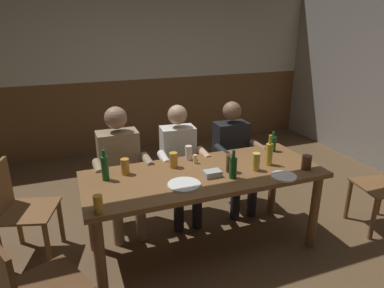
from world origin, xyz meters
TOP-DOWN VIEW (x-y plane):
  - ground_plane at (0.00, 0.00)m, footprint 7.13×7.13m
  - back_wall_upper at (0.00, 2.79)m, footprint 5.94×0.12m
  - back_wall_wainscot at (0.00, 2.79)m, footprint 5.94×0.12m
  - dining_table at (0.00, -0.10)m, footprint 2.03×0.81m
  - person_0 at (-0.61, 0.53)m, footprint 0.53×0.54m
  - person_1 at (-0.01, 0.52)m, footprint 0.50×0.55m
  - person_2 at (0.61, 0.52)m, footprint 0.50×0.54m
  - chair_empty_near_right at (-1.52, 0.35)m, footprint 0.55×0.55m
  - table_candle at (0.00, 0.12)m, footprint 0.04×0.04m
  - condiment_caddy at (0.03, -0.19)m, footprint 0.14×0.10m
  - plate_0 at (-0.24, -0.27)m, footprint 0.26×0.26m
  - plate_1 at (0.57, -0.42)m, footprint 0.21×0.21m
  - bottle_0 at (0.17, -0.28)m, footprint 0.06×0.06m
  - bottle_1 at (-0.80, 0.05)m, footprint 0.06×0.06m
  - bottle_2 at (0.82, 0.14)m, footprint 0.07×0.07m
  - bottle_3 at (0.60, -0.15)m, footprint 0.06×0.06m
  - pint_glass_0 at (0.43, -0.21)m, footprint 0.07×0.07m
  - pint_glass_1 at (-0.91, -0.44)m, footprint 0.06×0.06m
  - pint_glass_2 at (0.21, -0.16)m, footprint 0.07×0.07m
  - pint_glass_3 at (-0.63, 0.11)m, footprint 0.07×0.07m
  - pint_glass_4 at (0.85, -0.35)m, footprint 0.08×0.08m
  - pint_glass_5 at (-0.02, 0.22)m, footprint 0.06×0.06m
  - pint_glass_6 at (-0.21, 0.10)m, footprint 0.07×0.07m

SIDE VIEW (x-z plane):
  - ground_plane at x=0.00m, z-range 0.00..0.00m
  - chair_empty_near_right at x=-1.52m, z-range 0.04..0.92m
  - back_wall_wainscot at x=0.00m, z-range 0.00..1.12m
  - person_2 at x=0.61m, z-range 0.06..1.23m
  - person_1 at x=-0.01m, z-range 0.05..1.24m
  - dining_table at x=0.00m, z-range 0.28..1.04m
  - person_0 at x=-0.61m, z-range 0.06..1.28m
  - plate_0 at x=-0.24m, z-range 0.76..0.77m
  - plate_1 at x=0.57m, z-range 0.76..0.77m
  - condiment_caddy at x=0.03m, z-range 0.76..0.81m
  - table_candle at x=0.00m, z-range 0.76..0.84m
  - pint_glass_4 at x=0.85m, z-range 0.76..0.88m
  - pint_glass_1 at x=-0.91m, z-range 0.76..0.88m
  - pint_glass_5 at x=-0.02m, z-range 0.76..0.89m
  - pint_glass_6 at x=-0.21m, z-range 0.76..0.89m
  - pint_glass_3 at x=-0.63m, z-range 0.76..0.89m
  - pint_glass_2 at x=0.21m, z-range 0.76..0.91m
  - pint_glass_0 at x=0.43m, z-range 0.76..0.91m
  - bottle_2 at x=0.82m, z-range 0.74..0.94m
  - bottle_0 at x=0.17m, z-range 0.73..0.97m
  - bottle_1 at x=-0.80m, z-range 0.74..0.99m
  - bottle_3 at x=0.60m, z-range 0.73..1.01m
  - back_wall_upper at x=0.00m, z-range 1.12..2.57m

